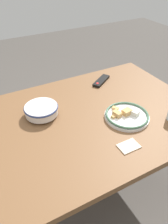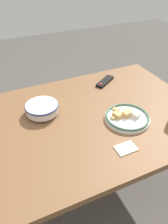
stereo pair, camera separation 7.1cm
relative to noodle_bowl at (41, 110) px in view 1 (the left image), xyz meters
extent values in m
plane|color=#4C4742|center=(0.28, -0.15, -0.78)|extent=(8.00, 8.00, 0.00)
cube|color=brown|center=(0.28, -0.15, -0.06)|extent=(1.42, 1.01, 0.04)
cylinder|color=brown|center=(0.92, 0.29, -0.43)|extent=(0.06, 0.06, 0.70)
cylinder|color=silver|center=(0.00, 0.00, -0.04)|extent=(0.09, 0.09, 0.01)
cylinder|color=silver|center=(0.00, 0.00, 0.00)|extent=(0.20, 0.20, 0.06)
cylinder|color=#B75B23|center=(0.00, 0.00, 0.00)|extent=(0.18, 0.18, 0.05)
torus|color=navy|center=(0.00, 0.00, 0.02)|extent=(0.21, 0.21, 0.01)
cylinder|color=white|center=(0.45, -0.27, -0.03)|extent=(0.28, 0.28, 0.02)
torus|color=#42664C|center=(0.45, -0.27, -0.02)|extent=(0.27, 0.27, 0.01)
cube|color=tan|center=(0.40, -0.25, -0.01)|extent=(0.04, 0.06, 0.03)
cube|color=tan|center=(0.38, -0.25, -0.02)|extent=(0.05, 0.03, 0.01)
cube|color=silver|center=(0.50, -0.29, -0.01)|extent=(0.06, 0.07, 0.03)
cube|color=tan|center=(0.43, -0.19, -0.02)|extent=(0.04, 0.05, 0.02)
cube|color=tan|center=(0.46, -0.26, -0.01)|extent=(0.06, 0.05, 0.03)
cube|color=black|center=(0.55, 0.18, -0.03)|extent=(0.19, 0.15, 0.02)
cylinder|color=red|center=(0.50, 0.15, -0.02)|extent=(0.02, 0.02, 0.00)
cube|color=beige|center=(0.31, -0.48, -0.04)|extent=(0.11, 0.08, 0.01)
camera|label=1|loc=(-0.28, -1.08, 0.81)|focal=35.00mm
camera|label=2|loc=(-0.22, -1.11, 0.81)|focal=35.00mm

